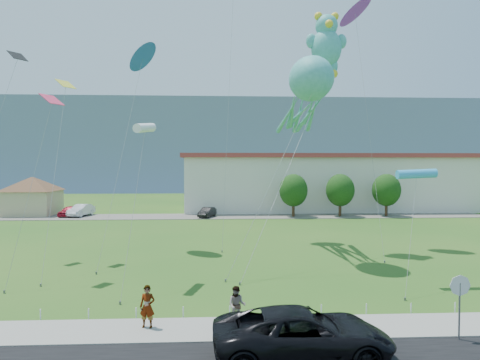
% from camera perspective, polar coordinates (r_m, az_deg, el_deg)
% --- Properties ---
extents(ground, '(160.00, 160.00, 0.00)m').
position_cam_1_polar(ground, '(20.61, -4.38, -16.62)').
color(ground, '#255618').
rests_on(ground, ground).
extents(sidewalk, '(80.00, 2.50, 0.10)m').
position_cam_1_polar(sidewalk, '(18.01, -4.62, -19.27)').
color(sidewalk, gray).
rests_on(sidewalk, ground).
extents(parking_strip, '(70.00, 6.00, 0.06)m').
position_cam_1_polar(parking_strip, '(54.92, -3.43, -4.85)').
color(parking_strip, '#59544C').
rests_on(parking_strip, ground).
extents(hill_ridge, '(160.00, 50.00, 25.00)m').
position_cam_1_polar(hill_ridge, '(139.65, -3.12, 4.43)').
color(hill_ridge, slate).
rests_on(hill_ridge, ground).
extents(pavilion, '(9.20, 9.20, 5.00)m').
position_cam_1_polar(pavilion, '(62.63, -25.95, -1.46)').
color(pavilion, tan).
rests_on(pavilion, ground).
extents(warehouse, '(61.00, 15.00, 8.20)m').
position_cam_1_polar(warehouse, '(68.49, 18.94, -0.16)').
color(warehouse, beige).
rests_on(warehouse, ground).
extents(stop_sign, '(0.80, 0.07, 2.50)m').
position_cam_1_polar(stop_sign, '(18.37, 27.25, -13.08)').
color(stop_sign, slate).
rests_on(stop_sign, ground).
extents(rope_fence, '(26.05, 0.05, 0.50)m').
position_cam_1_polar(rope_fence, '(19.30, -4.49, -17.15)').
color(rope_fence, white).
rests_on(rope_fence, ground).
extents(tree_near, '(3.60, 3.60, 5.47)m').
position_cam_1_polar(tree_near, '(54.45, 7.13, -1.38)').
color(tree_near, '#3F2B19').
rests_on(tree_near, ground).
extents(tree_mid, '(3.60, 3.60, 5.47)m').
position_cam_1_polar(tree_mid, '(55.81, 13.21, -1.33)').
color(tree_mid, '#3F2B19').
rests_on(tree_mid, ground).
extents(tree_far, '(3.60, 3.60, 5.47)m').
position_cam_1_polar(tree_far, '(57.76, 18.94, -1.28)').
color(tree_far, '#3F2B19').
rests_on(tree_far, ground).
extents(suv, '(6.13, 2.97, 1.68)m').
position_cam_1_polar(suv, '(15.39, 8.35, -19.68)').
color(suv, black).
rests_on(suv, road).
extents(pedestrian_left, '(0.67, 0.50, 1.69)m').
position_cam_1_polar(pedestrian_left, '(18.13, -12.25, -16.15)').
color(pedestrian_left, gray).
rests_on(pedestrian_left, sidewalk).
extents(pedestrian_right, '(0.87, 0.74, 1.55)m').
position_cam_1_polar(pedestrian_right, '(18.12, -0.42, -16.35)').
color(pedestrian_right, gray).
rests_on(pedestrian_right, sidewalk).
extents(parked_car_red, '(2.21, 4.10, 1.33)m').
position_cam_1_polar(parked_car_red, '(58.76, -21.76, -3.86)').
color(parked_car_red, '#AB152A').
rests_on(parked_car_red, parking_strip).
extents(parked_car_silver, '(2.52, 4.77, 1.49)m').
position_cam_1_polar(parked_car_silver, '(58.43, -20.43, -3.80)').
color(parked_car_silver, silver).
rests_on(parked_car_silver, parking_strip).
extents(parked_car_black, '(2.39, 3.95, 1.23)m').
position_cam_1_polar(parked_car_black, '(53.92, -4.39, -4.29)').
color(parked_car_black, black).
rests_on(parked_car_black, parking_strip).
extents(octopus_kite, '(7.43, 11.90, 13.90)m').
position_cam_1_polar(octopus_kite, '(31.04, 8.96, 11.40)').
color(octopus_kite, teal).
rests_on(octopus_kite, ground).
extents(teddy_bear_kite, '(8.87, 10.97, 18.41)m').
position_cam_1_polar(teddy_bear_kite, '(35.39, 11.45, 17.42)').
color(teddy_bear_kite, teal).
rests_on(teddy_bear_kite, ground).
extents(small_kite_cyan, '(2.19, 4.15, 6.53)m').
position_cam_1_polar(small_kite_cyan, '(25.51, 22.46, 0.67)').
color(small_kite_cyan, '#309CDB').
rests_on(small_kite_cyan, ground).
extents(small_kite_purple, '(1.80, 8.04, 19.97)m').
position_cam_1_polar(small_kite_purple, '(38.82, 15.18, 20.24)').
color(small_kite_purple, purple).
rests_on(small_kite_purple, ground).
extents(small_kite_pink, '(1.98, 4.02, 10.84)m').
position_cam_1_polar(small_kite_pink, '(27.24, -24.31, 7.57)').
color(small_kite_pink, '#E43259').
rests_on(small_kite_pink, ground).
extents(small_kite_black, '(2.58, 6.22, 14.81)m').
position_cam_1_polar(small_kite_black, '(34.63, -28.35, 11.66)').
color(small_kite_black, black).
rests_on(small_kite_black, ground).
extents(small_kite_blue, '(2.31, 9.34, 15.84)m').
position_cam_1_polar(small_kite_blue, '(35.82, -12.99, 15.23)').
color(small_kite_blue, blue).
rests_on(small_kite_blue, ground).
extents(small_kite_white, '(0.84, 5.22, 9.11)m').
position_cam_1_polar(small_kite_white, '(24.64, -12.59, 6.66)').
color(small_kite_white, white).
rests_on(small_kite_white, ground).
extents(small_kite_yellow, '(1.69, 7.81, 12.66)m').
position_cam_1_polar(small_kite_yellow, '(31.75, -22.50, 9.37)').
color(small_kite_yellow, yellow).
rests_on(small_kite_yellow, ground).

